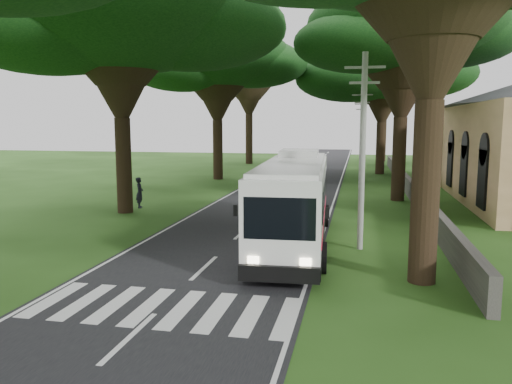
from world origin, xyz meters
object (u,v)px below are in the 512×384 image
pole_mid (361,136)px  distant_car_b (308,160)px  distant_car_a (279,165)px  coach_bus (294,200)px  pole_far (361,132)px  pedestrian (140,193)px  pole_near (363,149)px

pole_mid → distant_car_b: size_ratio=1.90×
pole_mid → distant_car_b: (-6.30, 20.59, -3.45)m
pole_mid → distant_car_a: (-8.50, 11.88, -3.40)m
distant_car_a → pole_mid: bearing=135.7°
coach_bus → distant_car_a: 32.08m
pole_far → pedestrian: size_ratio=4.21×
pole_mid → distant_car_a: pole_mid is taller
pole_mid → pole_far: same height
pole_far → distant_car_b: size_ratio=1.90×
pole_near → distant_car_a: 33.17m
pole_mid → distant_car_a: 15.00m
pole_mid → pole_far: 20.00m
coach_bus → distant_car_b: size_ratio=2.94×
coach_bus → distant_car_b: coach_bus is taller
pole_far → pole_near: bearing=-90.0°
distant_car_b → pedestrian: pedestrian is taller
pole_near → pedestrian: (-13.33, 7.65, -3.23)m
coach_bus → pedestrian: size_ratio=6.53×
pole_far → coach_bus: pole_far is taller
pole_near → pole_mid: same height
pole_mid → pedestrian: (-13.33, -12.35, -3.23)m
pole_far → distant_car_b: (-6.30, 0.59, -3.45)m
coach_bus → distant_car_a: coach_bus is taller
pole_near → distant_car_b: (-6.30, 40.59, -3.45)m
pole_near → coach_bus: 3.60m
pole_near → distant_car_a: (-8.50, 31.88, -3.40)m
pole_mid → distant_car_b: 21.81m
pole_mid → coach_bus: (-2.80, -19.67, -2.23)m
pole_near → pole_mid: bearing=90.0°
distant_car_b → pole_mid: bearing=-58.2°
distant_car_b → distant_car_a: bearing=-89.4°
pole_near → distant_car_b: bearing=98.8°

